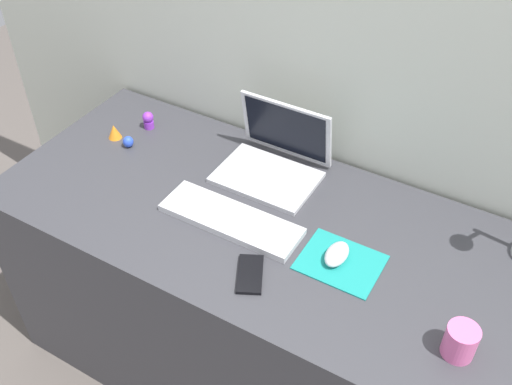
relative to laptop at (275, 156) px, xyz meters
name	(u,v)px	position (x,y,z in m)	size (l,w,h in m)	color
ground_plane	(265,367)	(0.09, -0.21, -0.79)	(6.00, 6.00, 0.00)	#59514C
back_wall	(328,130)	(0.09, 0.18, 0.02)	(2.83, 0.05, 1.63)	beige
desk	(266,303)	(0.09, -0.21, -0.42)	(1.63, 0.70, 0.74)	#38383D
laptop	(275,156)	(0.00, 0.00, 0.00)	(0.30, 0.25, 0.21)	silver
keyboard	(231,219)	(0.01, -0.27, -0.04)	(0.41, 0.13, 0.02)	silver
mousepad	(340,262)	(0.34, -0.25, -0.05)	(0.21, 0.17, 0.00)	teal
mouse	(337,254)	(0.32, -0.25, -0.03)	(0.06, 0.10, 0.03)	silver
cell_phone	(250,274)	(0.15, -0.41, -0.05)	(0.06, 0.13, 0.01)	black
coffee_mug	(460,341)	(0.68, -0.37, -0.01)	(0.07, 0.07, 0.08)	pink
toy_figurine_orange	(114,131)	(-0.54, -0.12, -0.03)	(0.04, 0.04, 0.05)	orange
toy_figurine_blue	(128,142)	(-0.47, -0.14, -0.04)	(0.03, 0.03, 0.04)	blue
toy_figurine_purple	(148,120)	(-0.48, -0.02, -0.02)	(0.04, 0.04, 0.06)	purple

